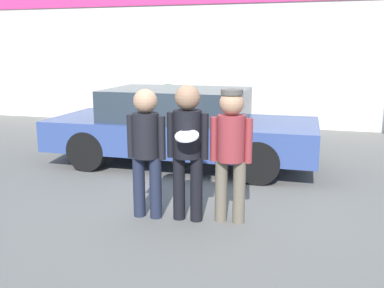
% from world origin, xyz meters
% --- Properties ---
extents(ground_plane, '(56.00, 56.00, 0.00)m').
position_xyz_m(ground_plane, '(0.00, 0.00, 0.00)').
color(ground_plane, '#66635E').
extents(storefront_building, '(24.00, 0.22, 3.54)m').
position_xyz_m(storefront_building, '(0.00, 6.46, 1.80)').
color(storefront_building, silver).
rests_on(storefront_building, ground).
extents(person_left, '(0.49, 0.32, 1.61)m').
position_xyz_m(person_left, '(-0.47, -0.42, 0.94)').
color(person_left, '#1E2338').
rests_on(person_left, ground).
extents(person_middle_with_frisbee, '(0.51, 0.56, 1.67)m').
position_xyz_m(person_middle_with_frisbee, '(0.04, -0.38, 0.99)').
color(person_middle_with_frisbee, black).
rests_on(person_middle_with_frisbee, ground).
extents(person_right, '(0.50, 0.33, 1.62)m').
position_xyz_m(person_right, '(0.55, -0.30, 0.96)').
color(person_right, '#665B4C').
rests_on(person_right, ground).
extents(parked_car_near, '(4.75, 1.92, 1.37)m').
position_xyz_m(parked_car_near, '(-0.79, 2.14, 0.71)').
color(parked_car_near, '#334784').
rests_on(parked_car_near, ground).
extents(shrub, '(1.16, 1.16, 1.16)m').
position_xyz_m(shrub, '(-2.22, 5.69, 0.58)').
color(shrub, '#285B2D').
rests_on(shrub, ground).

